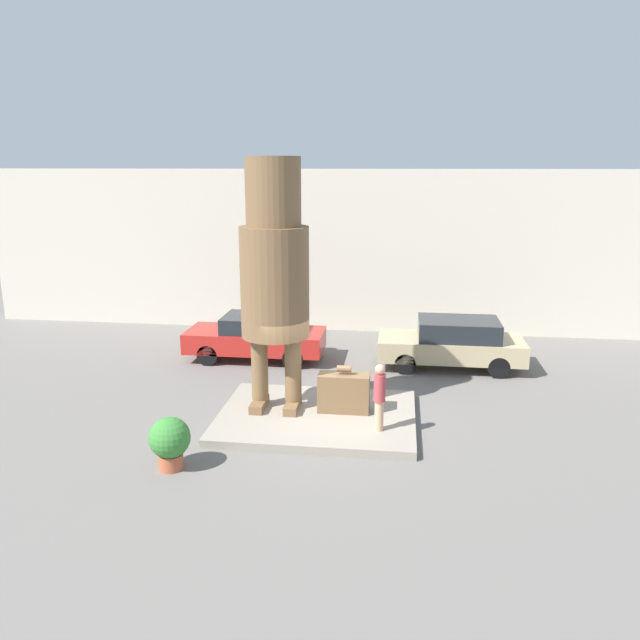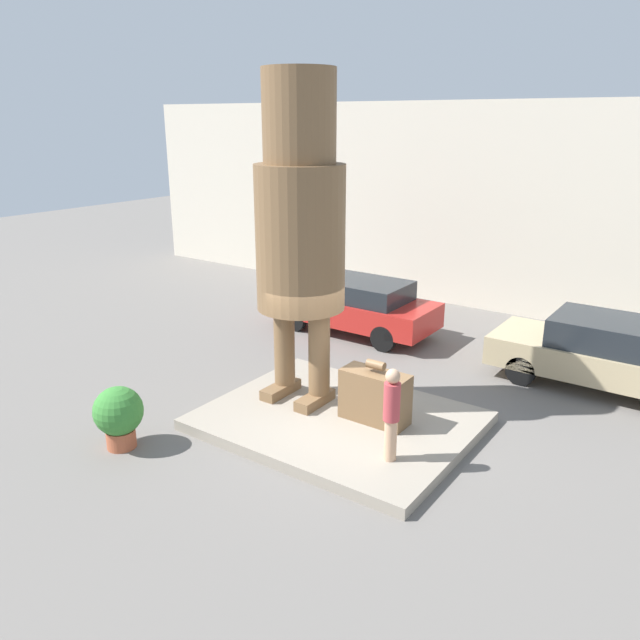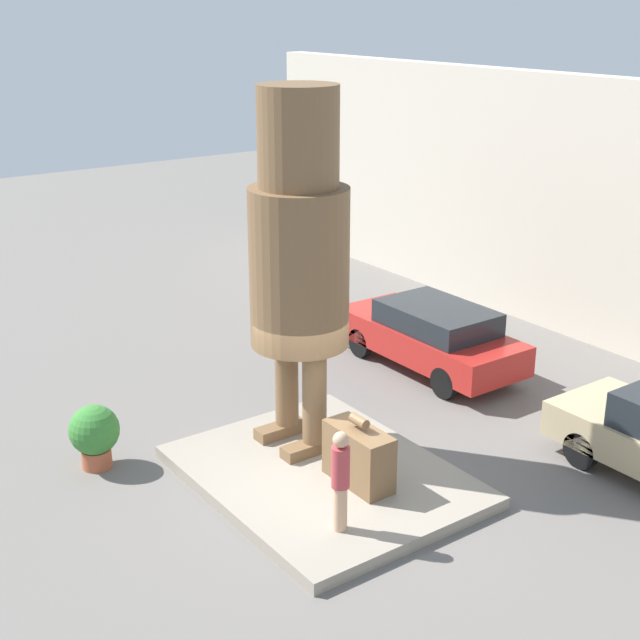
{
  "view_description": "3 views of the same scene",
  "coord_description": "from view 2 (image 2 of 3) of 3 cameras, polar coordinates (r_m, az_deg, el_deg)",
  "views": [
    {
      "loc": [
        1.91,
        -14.11,
        6.12
      ],
      "look_at": [
        0.05,
        0.2,
        2.51
      ],
      "focal_mm": 35.0,
      "sensor_mm": 36.0,
      "label": 1
    },
    {
      "loc": [
        5.75,
        -8.74,
        5.49
      ],
      "look_at": [
        -0.57,
        0.21,
        1.92
      ],
      "focal_mm": 35.0,
      "sensor_mm": 36.0,
      "label": 2
    },
    {
      "loc": [
        10.48,
        -7.59,
        7.5
      ],
      "look_at": [
        -0.49,
        0.29,
        2.64
      ],
      "focal_mm": 50.0,
      "sensor_mm": 36.0,
      "label": 3
    }
  ],
  "objects": [
    {
      "name": "ground_plane",
      "position": [
        11.82,
        1.67,
        -9.64
      ],
      "size": [
        60.0,
        60.0,
        0.0
      ],
      "primitive_type": "plane",
      "color": "slate"
    },
    {
      "name": "pedestal",
      "position": [
        11.77,
        1.67,
        -9.2
      ],
      "size": [
        4.77,
        3.75,
        0.21
      ],
      "color": "gray",
      "rests_on": "ground_plane"
    },
    {
      "name": "building_backdrop",
      "position": [
        18.8,
        17.31,
        9.58
      ],
      "size": [
        28.0,
        0.6,
        5.96
      ],
      "color": "beige",
      "rests_on": "ground_plane"
    },
    {
      "name": "statue_figure",
      "position": [
        11.43,
        -1.84,
        9.38
      ],
      "size": [
        1.65,
        1.65,
        6.1
      ],
      "color": "brown",
      "rests_on": "pedestal"
    },
    {
      "name": "giant_suitcase",
      "position": [
        11.4,
        5.04,
        -6.95
      ],
      "size": [
        1.26,
        0.54,
        1.17
      ],
      "color": "brown",
      "rests_on": "pedestal"
    },
    {
      "name": "tourist",
      "position": [
        10.02,
        6.56,
        -8.27
      ],
      "size": [
        0.27,
        0.27,
        1.58
      ],
      "color": "tan",
      "rests_on": "pedestal"
    },
    {
      "name": "parked_car_red",
      "position": [
        16.5,
        3.31,
        1.43
      ],
      "size": [
        4.37,
        1.78,
        1.46
      ],
      "rotation": [
        0.0,
        0.0,
        3.14
      ],
      "color": "#B2231E",
      "rests_on": "ground_plane"
    },
    {
      "name": "parked_car_tan",
      "position": [
        14.38,
        24.53,
        -2.68
      ],
      "size": [
        4.41,
        1.83,
        1.53
      ],
      "rotation": [
        0.0,
        0.0,
        3.14
      ],
      "color": "tan",
      "rests_on": "ground_plane"
    },
    {
      "name": "planter_pot",
      "position": [
        11.38,
        -17.93,
        -8.19
      ],
      "size": [
        0.85,
        0.85,
        1.12
      ],
      "color": "#AD5638",
      "rests_on": "ground_plane"
    }
  ]
}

